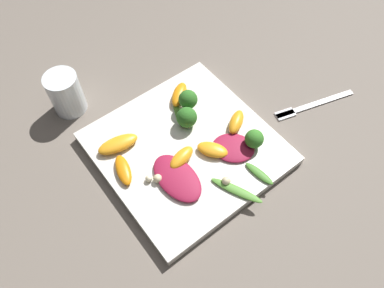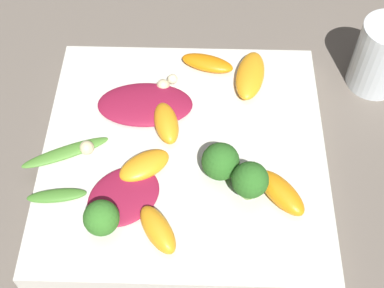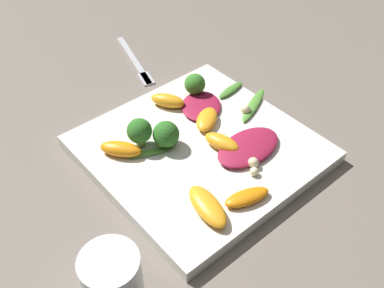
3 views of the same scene
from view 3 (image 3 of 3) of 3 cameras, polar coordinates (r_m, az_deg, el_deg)
The scene contains 21 objects.
ground_plane at distance 0.68m, azimuth 0.93°, elevation -1.27°, with size 2.40×2.40×0.00m, color #6B6056.
plate at distance 0.68m, azimuth 0.94°, elevation -0.66°, with size 0.31×0.31×0.02m.
drinking_glass at distance 0.51m, azimuth -9.96°, elevation -17.03°, with size 0.06×0.06×0.09m.
fork at distance 0.88m, azimuth -6.98°, elevation 10.01°, with size 0.07×0.18×0.01m.
radicchio_leaf_0 at distance 0.66m, azimuth 7.17°, elevation -0.37°, with size 0.11×0.07×0.01m.
radicchio_leaf_1 at distance 0.73m, azimuth 1.17°, elevation 4.87°, with size 0.10×0.10×0.01m.
orange_segment_0 at distance 0.66m, azimuth 3.83°, elevation 0.18°, with size 0.04×0.06×0.02m.
orange_segment_1 at distance 0.70m, azimuth 1.91°, elevation 3.15°, with size 0.06×0.06×0.02m.
orange_segment_2 at distance 0.73m, azimuth -3.09°, elevation 5.52°, with size 0.05×0.06×0.02m.
orange_segment_3 at distance 0.58m, azimuth 1.98°, elevation -7.91°, with size 0.05×0.08×0.02m.
orange_segment_4 at distance 0.59m, azimuth 6.99°, elevation -6.71°, with size 0.07×0.04×0.01m.
orange_segment_5 at distance 0.66m, azimuth -9.04°, elevation -0.63°, with size 0.06×0.06×0.02m.
broccoli_floret_0 at distance 0.75m, azimuth 0.37°, elevation 7.59°, with size 0.04×0.04×0.04m.
broccoli_floret_1 at distance 0.66m, azimuth -3.32°, elevation 1.20°, with size 0.04×0.04×0.04m.
broccoli_floret_2 at distance 0.66m, azimuth -6.69°, elevation 1.60°, with size 0.04×0.04×0.05m.
arugula_sprig_0 at distance 0.77m, azimuth 4.95°, elevation 6.87°, with size 0.06×0.02×0.01m.
arugula_sprig_1 at distance 0.66m, azimuth -5.39°, elevation -1.11°, with size 0.07×0.04×0.00m.
arugula_sprig_2 at distance 0.74m, azimuth 7.82°, elevation 4.96°, with size 0.09×0.06×0.01m.
macadamia_nut_0 at distance 0.64m, azimuth 7.78°, elevation -2.36°, with size 0.02×0.02×0.02m.
macadamia_nut_1 at distance 0.72m, azimuth 6.79°, elevation 4.37°, with size 0.02×0.02×0.02m.
macadamia_nut_2 at distance 0.63m, azimuth 7.89°, elevation -3.48°, with size 0.01×0.01×0.01m.
Camera 3 is at (-0.32, -0.36, 0.48)m, focal length 42.00 mm.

